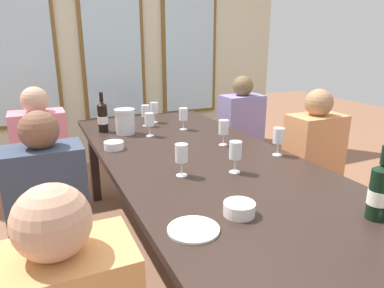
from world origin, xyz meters
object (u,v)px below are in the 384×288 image
at_px(tasting_bowl_0, 239,209).
at_px(wine_glass_3, 146,112).
at_px(wine_bottle_0, 379,192).
at_px(wine_bottle_1, 103,117).
at_px(wine_glass_0, 279,137).
at_px(wine_glass_8, 183,115).
at_px(seated_person_5, 312,170).
at_px(seated_person_2, 43,164).
at_px(wine_glass_2, 149,121).
at_px(white_plate_0, 193,229).
at_px(dining_table, 203,168).
at_px(wine_glass_6, 182,155).
at_px(seated_person_3, 241,137).
at_px(wine_glass_9, 235,152).
at_px(tasting_bowl_1, 114,145).
at_px(seated_person_4, 51,221).
at_px(metal_pitcher, 125,121).
at_px(wine_glass_7, 224,128).
at_px(wine_glass_1, 154,109).

xyz_separation_m(tasting_bowl_0, wine_glass_3, (0.11, 1.62, 0.09)).
xyz_separation_m(wine_bottle_0, wine_bottle_1, (-0.73, 1.83, -0.00)).
relative_size(wine_glass_0, wine_glass_8, 1.00).
bearing_deg(wine_bottle_1, seated_person_5, -34.57).
bearing_deg(tasting_bowl_0, seated_person_2, 113.66).
xyz_separation_m(wine_glass_2, seated_person_5, (1.01, -0.62, -0.33)).
bearing_deg(white_plate_0, dining_table, 61.07).
height_order(tasting_bowl_0, wine_glass_6, wine_glass_6).
relative_size(wine_glass_2, wine_glass_3, 1.00).
distance_m(wine_bottle_0, wine_bottle_1, 1.97).
bearing_deg(wine_bottle_0, seated_person_5, 58.70).
distance_m(dining_table, wine_glass_0, 0.50).
distance_m(tasting_bowl_0, seated_person_3, 1.96).
bearing_deg(seated_person_3, wine_glass_9, -123.85).
distance_m(white_plate_0, tasting_bowl_1, 1.13).
height_order(dining_table, white_plate_0, white_plate_0).
relative_size(wine_glass_2, seated_person_4, 0.16).
bearing_deg(wine_glass_3, metal_pitcher, -141.92).
relative_size(tasting_bowl_1, wine_glass_8, 0.73).
relative_size(seated_person_4, seated_person_5, 1.00).
relative_size(white_plate_0, wine_bottle_1, 0.65).
height_order(wine_bottle_1, wine_glass_6, wine_bottle_1).
xyz_separation_m(wine_bottle_0, wine_glass_0, (0.14, 0.81, 0.00)).
xyz_separation_m(wine_bottle_1, wine_glass_0, (0.87, -1.03, 0.00)).
height_order(wine_bottle_0, wine_glass_3, wine_bottle_0).
distance_m(white_plate_0, wine_glass_7, 1.12).
height_order(wine_glass_2, seated_person_5, seated_person_5).
xyz_separation_m(white_plate_0, wine_bottle_0, (0.70, -0.22, 0.11)).
xyz_separation_m(tasting_bowl_1, wine_glass_3, (0.38, 0.52, 0.09)).
height_order(seated_person_4, seated_person_5, same).
relative_size(metal_pitcher, seated_person_2, 0.17).
bearing_deg(metal_pitcher, tasting_bowl_1, -115.33).
bearing_deg(seated_person_2, wine_glass_6, -59.64).
bearing_deg(seated_person_5, seated_person_2, 152.16).
relative_size(wine_glass_2, wine_glass_8, 1.00).
xyz_separation_m(tasting_bowl_0, seated_person_2, (-0.71, 1.62, -0.24)).
bearing_deg(wine_glass_3, wine_glass_6, -97.95).
xyz_separation_m(white_plate_0, seated_person_2, (-0.49, 1.65, -0.22)).
relative_size(dining_table, wine_glass_2, 15.80).
bearing_deg(wine_bottle_1, tasting_bowl_0, -81.14).
xyz_separation_m(wine_glass_2, seated_person_4, (-0.75, -0.63, -0.33)).
height_order(wine_glass_3, wine_glass_9, same).
bearing_deg(tasting_bowl_1, wine_bottle_1, 86.91).
xyz_separation_m(wine_glass_3, wine_glass_6, (-0.16, -1.13, -0.00)).
xyz_separation_m(wine_glass_0, wine_glass_1, (-0.41, 1.15, -0.00)).
height_order(wine_bottle_0, tasting_bowl_0, wine_bottle_0).
relative_size(dining_table, tasting_bowl_0, 20.88).
relative_size(tasting_bowl_0, seated_person_3, 0.12).
xyz_separation_m(white_plate_0, wine_glass_2, (0.26, 1.34, 0.11)).
bearing_deg(wine_bottle_1, seated_person_3, 2.57).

